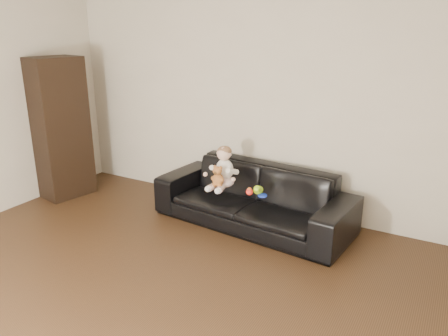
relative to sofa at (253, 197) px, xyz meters
The scene contains 10 objects.
floor 2.29m from the sofa, 97.44° to the right, with size 5.50×5.50×0.00m, color #3B2615.
wall_back 1.14m from the sofa, 120.42° to the left, with size 5.00×5.00×0.00m, color beige.
sofa is the anchor object (origin of this frame).
cabinet 2.64m from the sofa, behind, with size 0.45×0.61×1.78m, color black.
shelf_item 2.74m from the sofa, behind, with size 0.18×0.25×0.28m, color silver.
baby 0.46m from the sofa, 159.08° to the right, with size 0.32×0.40×0.47m.
teddy_bear 0.48m from the sofa, 138.99° to the right, with size 0.14×0.15×0.24m.
toy_green 0.22m from the sofa, 45.97° to the right, with size 0.11×0.13×0.09m, color #ABEB1B.
toy_rattle 0.25m from the sofa, 75.43° to the right, with size 0.08×0.08×0.08m, color red.
toy_blue_disc 0.27m from the sofa, 40.74° to the right, with size 0.10×0.10×0.01m, color blue.
Camera 1 is at (2.21, -1.86, 2.17)m, focal length 35.00 mm.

